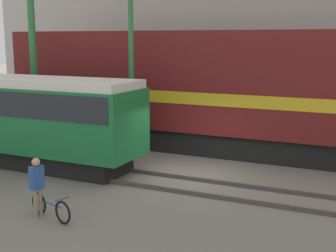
{
  "coord_description": "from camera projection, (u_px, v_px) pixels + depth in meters",
  "views": [
    {
      "loc": [
        6.25,
        -14.91,
        4.85
      ],
      "look_at": [
        -0.69,
        -0.16,
        1.8
      ],
      "focal_mm": 50.0,
      "sensor_mm": 36.0,
      "label": 1
    }
  ],
  "objects": [
    {
      "name": "ground_plane",
      "position": [
        187.0,
        176.0,
        16.77
      ],
      "size": [
        120.0,
        120.0,
        0.0
      ],
      "primitive_type": "plane",
      "color": "slate"
    },
    {
      "name": "track_near",
      "position": [
        174.0,
        183.0,
        15.72
      ],
      "size": [
        60.0,
        1.5,
        0.14
      ],
      "color": "#47423D",
      "rests_on": "ground"
    },
    {
      "name": "track_far",
      "position": [
        223.0,
        150.0,
        20.36
      ],
      "size": [
        60.0,
        1.51,
        0.14
      ],
      "color": "#47423D",
      "rests_on": "ground"
    },
    {
      "name": "building_backdrop",
      "position": [
        267.0,
        5.0,
        25.39
      ],
      "size": [
        32.16,
        6.0,
        13.26
      ],
      "color": "#B7B2A8",
      "rests_on": "ground"
    },
    {
      "name": "freight_locomotive",
      "position": [
        211.0,
        89.0,
        20.13
      ],
      "size": [
        18.96,
        3.04,
        5.78
      ],
      "color": "black",
      "rests_on": "ground"
    },
    {
      "name": "streetcar",
      "position": [
        28.0,
        115.0,
        17.95
      ],
      "size": [
        9.22,
        2.54,
        3.4
      ],
      "color": "black",
      "rests_on": "ground"
    },
    {
      "name": "bicycle",
      "position": [
        51.0,
        208.0,
        12.72
      ],
      "size": [
        1.69,
        0.63,
        0.71
      ],
      "color": "black",
      "rests_on": "ground"
    },
    {
      "name": "person",
      "position": [
        37.0,
        182.0,
        12.73
      ],
      "size": [
        0.31,
        0.41,
        1.68
      ],
      "color": "#8C7A5B",
      "rests_on": "ground"
    },
    {
      "name": "utility_pole_left",
      "position": [
        32.0,
        40.0,
        20.53
      ],
      "size": [
        0.3,
        0.3,
        9.62
      ],
      "color": "#2D7238",
      "rests_on": "ground"
    },
    {
      "name": "utility_pole_center",
      "position": [
        131.0,
        63.0,
        18.62
      ],
      "size": [
        0.21,
        0.21,
        7.78
      ],
      "color": "#2D7238",
      "rests_on": "ground"
    }
  ]
}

